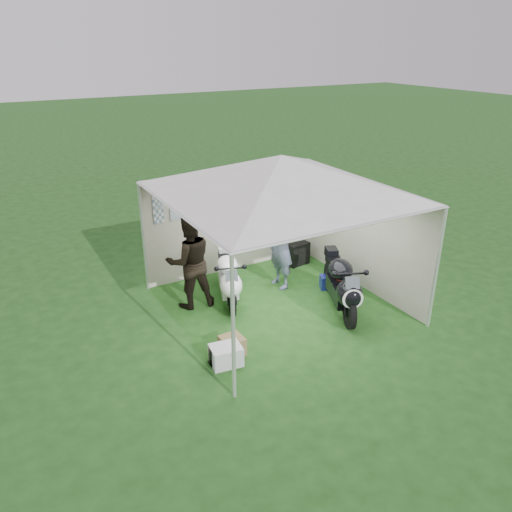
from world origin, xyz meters
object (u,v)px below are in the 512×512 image
object	(u,v)px
paddock_stand	(329,282)
person_blue_jacket	(281,245)
crate_0	(226,355)
motorcycle_white	(228,278)
equipment_box	(296,253)
motorcycle_black	(342,284)
person_dark_jacket	(190,261)
canopy_tent	(280,178)
crate_1	(232,346)

from	to	relation	value
paddock_stand	person_blue_jacket	distance (m)	1.30
crate_0	motorcycle_white	bearing A→B (deg)	62.17
equipment_box	motorcycle_black	bearing A→B (deg)	-101.88
paddock_stand	person_dark_jacket	xyz separation A→B (m)	(-2.81, 0.76, 0.80)
motorcycle_white	person_dark_jacket	xyz separation A→B (m)	(-0.71, 0.21, 0.43)
motorcycle_white	equipment_box	size ratio (longest dim) A/B	3.45
canopy_tent	paddock_stand	bearing A→B (deg)	3.68
motorcycle_black	person_dark_jacket	xyz separation A→B (m)	(-2.42, 1.62, 0.37)
equipment_box	crate_1	size ratio (longest dim) A/B	1.45
paddock_stand	person_dark_jacket	world-z (taller)	person_dark_jacket
canopy_tent	person_dark_jacket	distance (m)	2.35
person_dark_jacket	paddock_stand	bearing A→B (deg)	172.39
person_blue_jacket	crate_0	world-z (taller)	person_blue_jacket
motorcycle_white	crate_0	bearing A→B (deg)	-97.99
person_blue_jacket	motorcycle_black	bearing A→B (deg)	14.11
paddock_stand	crate_1	world-z (taller)	crate_1
motorcycle_black	paddock_stand	distance (m)	1.04
person_blue_jacket	crate_0	size ratio (longest dim) A/B	3.83
equipment_box	crate_0	bearing A→B (deg)	-139.16
motorcycle_white	motorcycle_black	distance (m)	2.22
crate_0	crate_1	world-z (taller)	crate_0
motorcycle_white	person_blue_jacket	xyz separation A→B (m)	(1.26, 0.05, 0.43)
motorcycle_black	equipment_box	bearing A→B (deg)	102.06
motorcycle_white	person_blue_jacket	distance (m)	1.33
paddock_stand	crate_0	xyz separation A→B (m)	(-3.09, -1.33, 0.02)
canopy_tent	motorcycle_white	xyz separation A→B (m)	(-0.76, 0.64, -2.06)
paddock_stand	person_dark_jacket	bearing A→B (deg)	164.90
motorcycle_black	crate_1	xyz separation A→B (m)	(-2.49, -0.27, -0.41)
motorcycle_white	motorcycle_black	size ratio (longest dim) A/B	0.93
paddock_stand	person_blue_jacket	size ratio (longest dim) A/B	0.20
canopy_tent	crate_1	size ratio (longest dim) A/B	15.63
canopy_tent	motorcycle_black	xyz separation A→B (m)	(0.95, -0.78, -2.00)
paddock_stand	crate_1	distance (m)	3.09
equipment_box	paddock_stand	bearing A→B (deg)	-93.88
person_dark_jacket	crate_0	xyz separation A→B (m)	(-0.28, -2.09, -0.78)
equipment_box	motorcycle_white	bearing A→B (deg)	-158.33
canopy_tent	equipment_box	xyz separation A→B (m)	(1.43, 1.51, -2.31)
equipment_box	crate_1	world-z (taller)	equipment_box
person_blue_jacket	equipment_box	bearing A→B (deg)	128.37
paddock_stand	person_dark_jacket	distance (m)	3.02
motorcycle_white	crate_1	world-z (taller)	motorcycle_white
motorcycle_white	motorcycle_black	world-z (taller)	motorcycle_black
person_blue_jacket	crate_1	xyz separation A→B (m)	(-2.04, -1.74, -0.78)
person_blue_jacket	crate_0	xyz separation A→B (m)	(-2.25, -1.93, -0.78)
motorcycle_black	crate_0	xyz separation A→B (m)	(-2.70, -0.47, -0.41)
equipment_box	person_blue_jacket	bearing A→B (deg)	-138.65
person_dark_jacket	crate_1	size ratio (longest dim) A/B	5.23
canopy_tent	paddock_stand	xyz separation A→B (m)	(1.34, 0.09, -2.43)
motorcycle_white	crate_0	size ratio (longest dim) A/B	3.67
motorcycle_white	equipment_box	world-z (taller)	motorcycle_white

